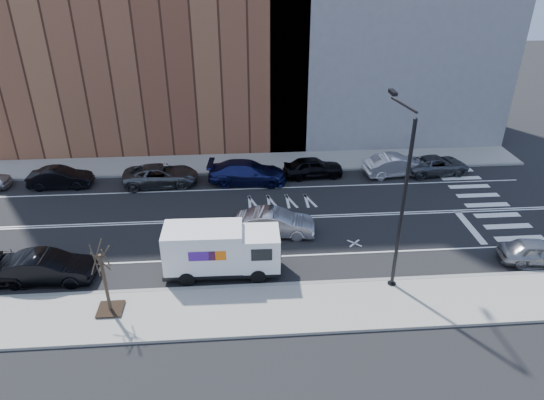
{
  "coord_description": "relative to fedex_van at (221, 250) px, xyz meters",
  "views": [
    {
      "loc": [
        -0.63,
        -26.86,
        15.7
      ],
      "look_at": [
        1.35,
        -0.14,
        1.4
      ],
      "focal_mm": 32.0,
      "sensor_mm": 36.0,
      "label": 1
    }
  ],
  "objects": [
    {
      "name": "streetlight",
      "position": [
        8.74,
        -1.31,
        3.61
      ],
      "size": [
        0.44,
        4.02,
        9.34
      ],
      "color": "black",
      "rests_on": "ground"
    },
    {
      "name": "sidewalk_far",
      "position": [
        1.74,
        14.4,
        -1.39
      ],
      "size": [
        44.0,
        3.6,
        0.15
      ],
      "primitive_type": "cube",
      "color": "gray",
      "rests_on": "ground"
    },
    {
      "name": "far_parked_e",
      "position": [
        6.65,
        11.64,
        -0.71
      ],
      "size": [
        4.57,
        2.08,
        1.52
      ],
      "primitive_type": "imported",
      "rotation": [
        0.0,
        0.0,
        1.64
      ],
      "color": "black",
      "rests_on": "ground"
    },
    {
      "name": "sidewalk_near",
      "position": [
        1.74,
        -3.2,
        -1.39
      ],
      "size": [
        44.0,
        3.6,
        0.15
      ],
      "primitive_type": "cube",
      "color": "gray",
      "rests_on": "ground"
    },
    {
      "name": "far_parked_d",
      "position": [
        1.69,
        10.96,
        -0.64
      ],
      "size": [
        5.88,
        2.82,
        1.65
      ],
      "primitive_type": "imported",
      "rotation": [
        0.0,
        0.0,
        1.48
      ],
      "color": "#171C51",
      "rests_on": "ground"
    },
    {
      "name": "crosswalk",
      "position": [
        17.74,
        5.6,
        -1.46
      ],
      "size": [
        3.0,
        14.0,
        0.01
      ],
      "primitive_type": null,
      "color": "white",
      "rests_on": "ground"
    },
    {
      "name": "far_parked_c",
      "position": [
        -4.59,
        11.09,
        -0.72
      ],
      "size": [
        5.48,
        2.75,
        1.49
      ],
      "primitive_type": "imported",
      "rotation": [
        0.0,
        0.0,
        1.62
      ],
      "color": "#484C50",
      "rests_on": "ground"
    },
    {
      "name": "bldg_brick",
      "position": [
        -6.26,
        21.2,
        9.53
      ],
      "size": [
        26.0,
        10.0,
        22.0
      ],
      "primitive_type": "cube",
      "color": "brown",
      "rests_on": "ground"
    },
    {
      "name": "curb_near",
      "position": [
        1.74,
        -1.4,
        -1.38
      ],
      "size": [
        44.0,
        0.25,
        0.17
      ],
      "primitive_type": "cube",
      "color": "gray",
      "rests_on": "ground"
    },
    {
      "name": "near_parked_front",
      "position": [
        17.27,
        -0.31,
        -0.77
      ],
      "size": [
        4.22,
        2.05,
        1.39
      ],
      "primitive_type": "imported",
      "rotation": [
        0.0,
        0.0,
        1.47
      ],
      "color": "#9A9B9F",
      "rests_on": "ground"
    },
    {
      "name": "curb_far",
      "position": [
        1.74,
        12.6,
        -1.38
      ],
      "size": [
        44.0,
        0.25,
        0.17
      ],
      "primitive_type": "cube",
      "color": "gray",
      "rests_on": "ground"
    },
    {
      "name": "near_parked_rear_a",
      "position": [
        -9.0,
        -0.01,
        -0.67
      ],
      "size": [
        4.92,
        1.88,
        1.6
      ],
      "primitive_type": "imported",
      "rotation": [
        0.0,
        0.0,
        1.53
      ],
      "color": "black",
      "rests_on": "ground"
    },
    {
      "name": "far_parked_f",
      "position": [
        12.94,
        11.46,
        -0.66
      ],
      "size": [
        5.08,
        2.34,
        1.61
      ],
      "primitive_type": "imported",
      "rotation": [
        0.0,
        0.0,
        1.7
      ],
      "color": "silver",
      "rests_on": "ground"
    },
    {
      "name": "driving_sedan",
      "position": [
        3.15,
        3.71,
        -0.69
      ],
      "size": [
        4.9,
        2.28,
        1.56
      ],
      "primitive_type": "imported",
      "rotation": [
        0.0,
        0.0,
        1.43
      ],
      "color": "#B2B2B7",
      "rests_on": "ground"
    },
    {
      "name": "street_tree",
      "position": [
        -5.26,
        -2.8,
        -0.02
      ],
      "size": [
        1.2,
        1.2,
        3.75
      ],
      "color": "black",
      "rests_on": "ground"
    },
    {
      "name": "far_parked_g",
      "position": [
        16.14,
        11.56,
        -0.79
      ],
      "size": [
        5.08,
        2.71,
        1.36
      ],
      "primitive_type": "imported",
      "rotation": [
        0.0,
        0.0,
        1.67
      ],
      "color": "#46484D",
      "rests_on": "ground"
    },
    {
      "name": "fedex_van",
      "position": [
        0.0,
        0.0,
        0.0
      ],
      "size": [
        6.16,
        2.28,
        2.8
      ],
      "rotation": [
        0.0,
        0.0,
        -0.02
      ],
      "color": "black",
      "rests_on": "ground"
    },
    {
      "name": "road_markings",
      "position": [
        1.74,
        5.6,
        -1.46
      ],
      "size": [
        40.0,
        8.6,
        0.01
      ],
      "primitive_type": null,
      "color": "white",
      "rests_on": "ground"
    },
    {
      "name": "far_parked_b",
      "position": [
        -11.75,
        11.23,
        -0.74
      ],
      "size": [
        4.42,
        1.55,
        1.46
      ],
      "primitive_type": "imported",
      "rotation": [
        0.0,
        0.0,
        1.57
      ],
      "color": "black",
      "rests_on": "ground"
    },
    {
      "name": "ground",
      "position": [
        1.74,
        5.6,
        -1.47
      ],
      "size": [
        120.0,
        120.0,
        0.0
      ],
      "primitive_type": "plane",
      "color": "black",
      "rests_on": "ground"
    }
  ]
}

